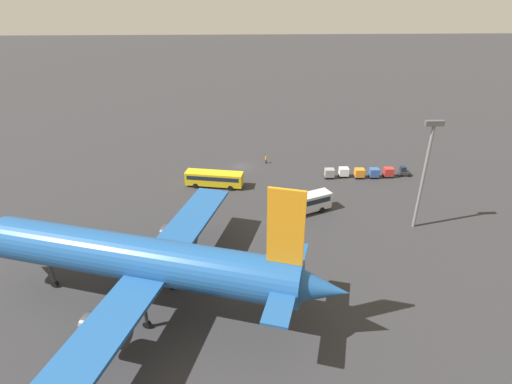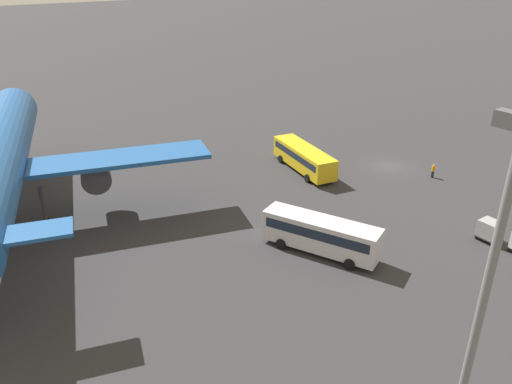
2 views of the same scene
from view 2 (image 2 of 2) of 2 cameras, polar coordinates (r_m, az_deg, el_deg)
name	(u,v)px [view 2 (image 2 of 2)]	position (r m, az deg, el deg)	size (l,w,h in m)	color
ground_plane	(388,167)	(67.40, 14.85, 2.82)	(600.00, 600.00, 0.00)	#2D2D30
shuttle_bus_near	(304,157)	(63.71, 5.50, 4.04)	(11.76, 4.98, 3.02)	gold
shuttle_bus_far	(321,233)	(45.80, 7.43, -4.67)	(10.97, 6.70, 3.35)	silver
worker_person	(433,171)	(65.33, 19.58, 2.29)	(0.38, 0.38, 1.74)	#1E1E2D
cargo_cart_grey	(490,230)	(52.59, 25.15, -3.90)	(2.04, 1.73, 2.06)	#38383D
light_pole	(495,249)	(28.42, 25.68, -5.93)	(2.80, 0.70, 18.17)	slate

